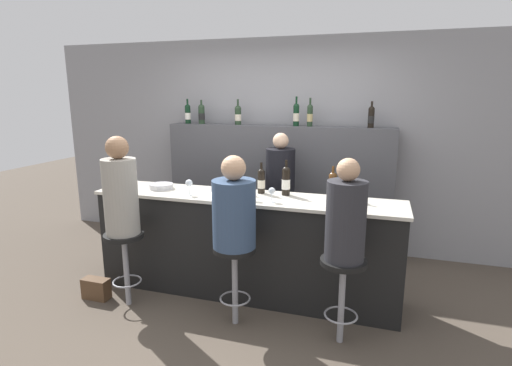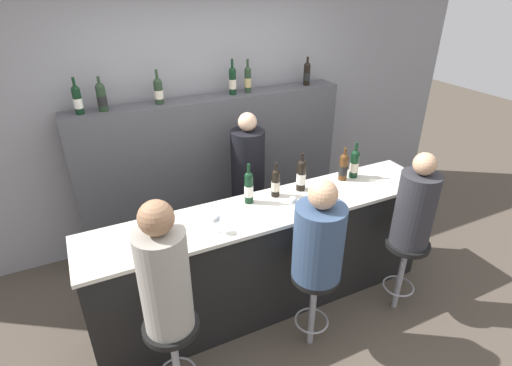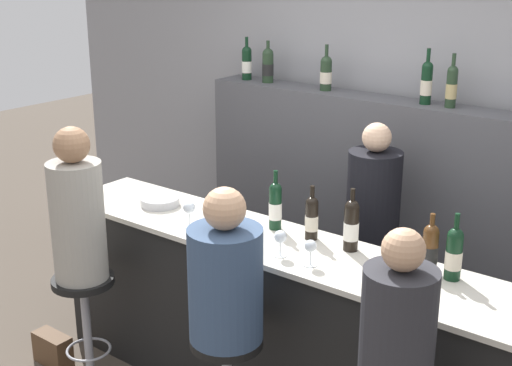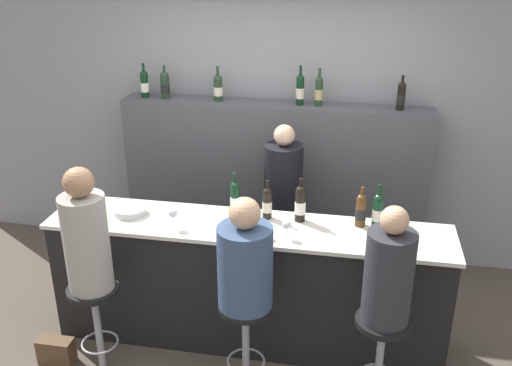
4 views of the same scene
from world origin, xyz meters
name	(u,v)px [view 4 (image 4 of 4)]	position (x,y,z in m)	size (l,w,h in m)	color
ground_plane	(241,359)	(0.00, 0.00, 0.00)	(16.00, 16.00, 0.00)	#4C4238
wall_back	(278,124)	(0.00, 1.72, 1.30)	(6.40, 0.05, 2.60)	gray
bar_counter	(248,283)	(0.00, 0.26, 0.50)	(2.94, 0.56, 0.99)	black
back_bar_cabinet	(273,185)	(0.00, 1.50, 0.78)	(2.75, 0.28, 1.56)	#4C4C51
wine_bottle_counter_0	(235,198)	(-0.12, 0.40, 1.13)	(0.07, 0.07, 0.34)	black
wine_bottle_counter_1	(267,203)	(0.12, 0.40, 1.11)	(0.07, 0.07, 0.30)	black
wine_bottle_counter_2	(300,203)	(0.36, 0.40, 1.13)	(0.08, 0.08, 0.33)	black
wine_bottle_counter_3	(361,210)	(0.80, 0.40, 1.12)	(0.08, 0.08, 0.30)	#4C2D14
wine_bottle_counter_4	(378,210)	(0.92, 0.40, 1.12)	(0.08, 0.08, 0.33)	black
wine_bottle_backbar_0	(145,84)	(-1.19, 1.50, 1.68)	(0.07, 0.07, 0.31)	black
wine_bottle_backbar_1	(165,85)	(-0.99, 1.50, 1.68)	(0.08, 0.08, 0.30)	#233823
wine_bottle_backbar_2	(218,88)	(-0.51, 1.50, 1.68)	(0.08, 0.08, 0.31)	#233823
wine_bottle_backbar_3	(300,89)	(0.22, 1.50, 1.69)	(0.07, 0.07, 0.34)	black
wine_bottle_backbar_4	(319,91)	(0.38, 1.50, 1.69)	(0.07, 0.07, 0.33)	#233823
wine_bottle_backbar_5	(401,96)	(1.07, 1.50, 1.68)	(0.07, 0.07, 0.29)	black
wine_glass_0	(173,214)	(-0.50, 0.12, 1.10)	(0.07, 0.07, 0.15)	silver
wine_glass_1	(260,223)	(0.12, 0.12, 1.09)	(0.07, 0.07, 0.14)	silver
wine_glass_2	(287,226)	(0.30, 0.12, 1.08)	(0.07, 0.07, 0.13)	silver
metal_bowl	(130,211)	(-0.89, 0.28, 1.02)	(0.24, 0.24, 0.05)	#B7B7BC
tasting_menu	(205,229)	(-0.28, 0.15, 0.99)	(0.21, 0.30, 0.00)	white
bar_stool_left	(95,306)	(-0.97, -0.28, 0.54)	(0.36, 0.36, 0.70)	gray
guest_seated_left	(86,237)	(-0.97, -0.28, 1.09)	(0.30, 0.30, 0.88)	gray
bar_stool_middle	(246,324)	(0.09, -0.28, 0.54)	(0.36, 0.36, 0.70)	gray
guest_seated_middle	(245,262)	(0.09, -0.28, 1.02)	(0.35, 0.35, 0.76)	#334766
bar_stool_right	(382,339)	(0.98, -0.28, 0.54)	(0.36, 0.36, 0.70)	gray
guest_seated_right	(389,273)	(0.98, -0.28, 1.03)	(0.30, 0.30, 0.78)	#28282D
bartender	(283,217)	(0.16, 1.02, 0.70)	(0.32, 0.32, 1.52)	black
handbag	(56,351)	(-1.33, -0.28, 0.10)	(0.26, 0.12, 0.20)	#513823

